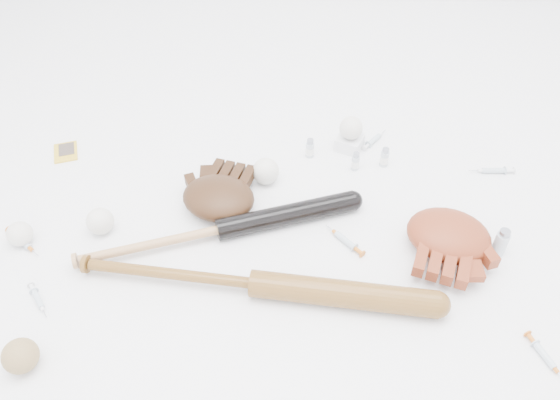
{
  "coord_description": "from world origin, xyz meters",
  "views": [
    {
      "loc": [
        0.03,
        -1.04,
        1.14
      ],
      "look_at": [
        0.01,
        0.07,
        0.06
      ],
      "focal_mm": 35.0,
      "sensor_mm": 36.0,
      "label": 1
    }
  ],
  "objects_px": {
    "bat_wood": "(255,283)",
    "bat_dark": "(220,229)",
    "pedestal": "(349,143)",
    "glove_dark": "(218,197)"
  },
  "relations": [
    {
      "from": "bat_wood",
      "to": "bat_dark",
      "type": "bearing_deg",
      "value": 126.29
    },
    {
      "from": "bat_wood",
      "to": "pedestal",
      "type": "height_order",
      "value": "bat_wood"
    },
    {
      "from": "glove_dark",
      "to": "pedestal",
      "type": "xyz_separation_m",
      "value": [
        0.4,
        0.29,
        -0.02
      ]
    },
    {
      "from": "bat_dark",
      "to": "bat_wood",
      "type": "xyz_separation_m",
      "value": [
        0.1,
        -0.19,
        0.0
      ]
    },
    {
      "from": "glove_dark",
      "to": "pedestal",
      "type": "distance_m",
      "value": 0.5
    },
    {
      "from": "bat_wood",
      "to": "glove_dark",
      "type": "distance_m",
      "value": 0.32
    },
    {
      "from": "bat_dark",
      "to": "pedestal",
      "type": "xyz_separation_m",
      "value": [
        0.39,
        0.4,
        -0.01
      ]
    },
    {
      "from": "bat_wood",
      "to": "pedestal",
      "type": "bearing_deg",
      "value": 71.48
    },
    {
      "from": "glove_dark",
      "to": "pedestal",
      "type": "relative_size",
      "value": 3.17
    },
    {
      "from": "bat_dark",
      "to": "bat_wood",
      "type": "height_order",
      "value": "bat_wood"
    }
  ]
}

